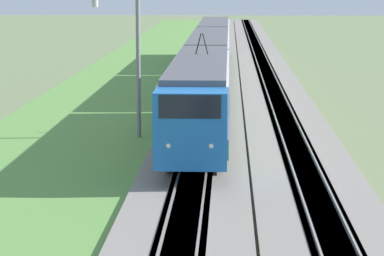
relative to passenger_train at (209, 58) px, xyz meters
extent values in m
cube|color=gray|center=(-5.95, 0.00, -2.29)|extent=(240.00, 4.40, 0.30)
cube|color=gray|center=(-5.95, -4.51, -2.29)|extent=(240.00, 4.40, 0.30)
cube|color=#4C4238|center=(-5.95, 0.00, -2.29)|extent=(240.00, 1.57, 0.30)
cube|color=gray|center=(-5.95, 0.53, -2.07)|extent=(240.00, 0.07, 0.15)
cube|color=gray|center=(-5.95, -0.53, -2.07)|extent=(240.00, 0.07, 0.15)
cube|color=#4C4238|center=(-5.95, -4.51, -2.29)|extent=(240.00, 1.57, 0.30)
cube|color=gray|center=(-5.95, -3.97, -2.07)|extent=(240.00, 0.07, 0.15)
cube|color=gray|center=(-5.95, -5.04, -2.07)|extent=(240.00, 0.07, 0.15)
cube|color=#5B8E42|center=(-5.95, 5.94, -2.38)|extent=(240.00, 10.93, 0.12)
cube|color=blue|center=(-31.09, 0.00, -0.01)|extent=(2.09, 2.70, 2.85)
cube|color=black|center=(-31.41, 0.00, 0.94)|extent=(1.51, 2.25, 0.86)
sphere|color=#F2EAC6|center=(-32.09, 0.77, -0.49)|extent=(0.20, 0.20, 0.20)
sphere|color=#F2EAC6|center=(-32.09, -0.77, -0.49)|extent=(0.20, 0.20, 0.20)
cube|color=#196B47|center=(-20.66, 0.00, -1.04)|extent=(18.76, 2.82, 0.80)
cube|color=silver|center=(-20.66, 0.00, 0.38)|extent=(18.76, 2.82, 2.05)
cube|color=black|center=(-20.66, 0.00, 0.55)|extent=(17.26, 2.84, 0.86)
cube|color=#515156|center=(-20.66, 0.00, 1.54)|extent=(18.76, 2.59, 0.25)
cube|color=black|center=(-20.66, 0.00, -1.72)|extent=(17.83, 2.39, 0.55)
cylinder|color=black|center=(-28.25, 0.53, -1.56)|extent=(0.86, 0.12, 0.86)
cylinder|color=black|center=(-28.25, -0.53, -1.56)|extent=(0.86, 0.12, 0.86)
cube|color=#196B47|center=(-0.25, 0.00, -1.04)|extent=(20.86, 2.82, 0.80)
cube|color=silver|center=(-0.25, 0.00, 0.38)|extent=(20.86, 2.82, 2.05)
cube|color=black|center=(-0.25, 0.00, 0.55)|extent=(19.19, 2.84, 0.86)
cube|color=#515156|center=(-0.25, 0.00, 1.54)|extent=(20.86, 2.59, 0.25)
cube|color=black|center=(-0.25, 0.00, -1.72)|extent=(19.81, 2.39, 0.55)
cube|color=#196B47|center=(21.20, 0.00, -1.04)|extent=(20.86, 2.82, 0.80)
cube|color=silver|center=(21.20, 0.00, 0.38)|extent=(20.86, 2.82, 2.05)
cube|color=black|center=(21.20, 0.00, 0.55)|extent=(19.19, 2.84, 0.86)
cube|color=#515156|center=(21.20, 0.00, 1.54)|extent=(20.86, 2.59, 0.25)
cube|color=black|center=(21.20, 0.00, -1.72)|extent=(19.81, 2.39, 0.55)
cylinder|color=black|center=(-17.85, 0.17, 2.21)|extent=(0.06, 0.33, 1.08)
cylinder|color=black|center=(-17.85, -0.17, 2.21)|extent=(0.06, 0.33, 1.08)
cube|color=black|center=(-28.25, 0.00, -2.44)|extent=(0.10, 0.10, 0.00)
cylinder|color=slate|center=(-19.76, 3.08, 1.90)|extent=(0.22, 0.22, 8.69)
camera|label=1|loc=(-64.37, -1.40, 5.42)|focal=85.00mm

